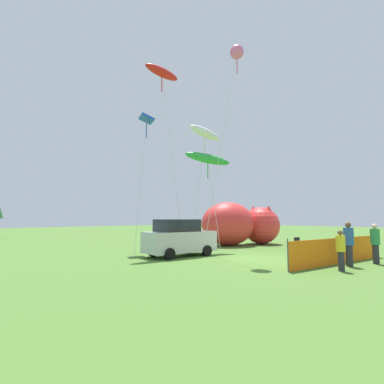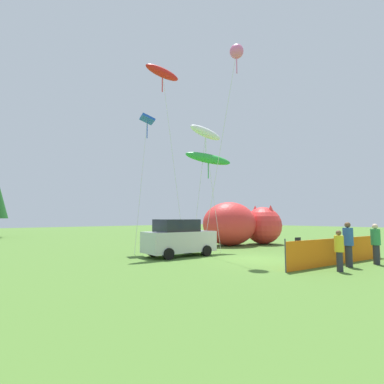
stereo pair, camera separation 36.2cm
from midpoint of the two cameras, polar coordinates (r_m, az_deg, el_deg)
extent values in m
plane|color=#4C752D|center=(15.82, 12.51, -12.37)|extent=(120.00, 120.00, 0.00)
cube|color=#B7BCC1|center=(16.53, -1.77, -9.40)|extent=(4.06, 2.06, 1.09)
cube|color=#1E232D|center=(16.37, -2.33, -6.37)|extent=(2.30, 1.75, 0.66)
cylinder|color=black|center=(17.94, -0.03, -10.66)|extent=(0.60, 0.29, 0.58)
cylinder|color=black|center=(16.65, 3.37, -11.10)|extent=(0.60, 0.29, 0.58)
cylinder|color=black|center=(16.63, -6.93, -11.07)|extent=(0.60, 0.29, 0.58)
cylinder|color=black|center=(15.23, -3.84, -11.67)|extent=(0.60, 0.29, 0.58)
cube|color=black|center=(19.35, 20.50, -9.37)|extent=(0.58, 0.58, 0.03)
cube|color=black|center=(19.49, 20.03, -8.74)|extent=(0.43, 0.17, 0.42)
cylinder|color=#A5A5AD|center=(19.37, 21.36, -10.05)|extent=(0.02, 0.02, 0.48)
cylinder|color=#A5A5AD|center=(19.10, 20.51, -10.16)|extent=(0.02, 0.02, 0.48)
cylinder|color=#A5A5AD|center=(19.65, 20.53, -10.00)|extent=(0.02, 0.02, 0.48)
cylinder|color=#A5A5AD|center=(19.38, 19.69, -10.10)|extent=(0.02, 0.02, 0.48)
ellipsoid|color=red|center=(22.82, 7.63, -6.02)|extent=(5.01, 4.38, 3.25)
ellipsoid|color=yellow|center=(22.85, 7.65, -7.85)|extent=(3.31, 3.15, 1.46)
sphere|color=red|center=(24.58, 13.79, -6.21)|extent=(2.93, 2.93, 2.93)
cone|color=red|center=(25.00, 12.35, -3.53)|extent=(0.82, 0.82, 0.88)
cone|color=red|center=(24.18, 15.17, -3.43)|extent=(0.82, 0.82, 0.88)
cube|color=orange|center=(15.43, 26.91, -9.99)|extent=(7.43, 1.08, 1.16)
cylinder|color=#4C4C51|center=(12.32, 18.18, -11.42)|extent=(0.05, 0.05, 1.28)
cylinder|color=#4C4C51|center=(18.77, 32.57, -8.57)|extent=(0.05, 0.05, 1.28)
cylinder|color=#2D2D38|center=(13.31, 27.04, -11.76)|extent=(0.24, 0.24, 0.76)
cylinder|color=yellow|center=(13.23, 26.92, -8.77)|extent=(0.35, 0.35, 0.63)
sphere|color=brown|center=(13.21, 26.85, -6.96)|extent=(0.21, 0.21, 0.21)
cylinder|color=#2D2D38|center=(14.72, 28.34, -10.71)|extent=(0.28, 0.28, 0.90)
cylinder|color=#2D59A5|center=(14.65, 28.21, -7.49)|extent=(0.41, 0.41, 0.75)
sphere|color=brown|center=(14.64, 28.13, -5.55)|extent=(0.24, 0.24, 0.24)
cylinder|color=#2D2D38|center=(16.09, 32.25, -10.07)|extent=(0.27, 0.27, 0.86)
cylinder|color=#338C4C|center=(16.03, 32.12, -7.27)|extent=(0.39, 0.39, 0.72)
sphere|color=beige|center=(16.01, 32.04, -5.57)|extent=(0.23, 0.23, 0.23)
cylinder|color=silver|center=(19.85, -3.05, 5.83)|extent=(1.91, 0.05, 11.57)
ellipsoid|color=red|center=(21.17, -5.14, 21.70)|extent=(2.56, 0.88, 0.96)
cylinder|color=red|center=(20.87, -5.16, 19.98)|extent=(0.06, 0.06, 1.20)
cylinder|color=silver|center=(18.81, 4.84, -2.25)|extent=(0.03, 1.09, 5.91)
ellipsoid|color=green|center=(19.54, 3.64, 6.38)|extent=(3.06, 1.98, 1.15)
cylinder|color=green|center=(19.41, 3.66, 4.35)|extent=(0.06, 0.06, 1.20)
cylinder|color=silver|center=(19.53, 1.95, 0.40)|extent=(1.04, 0.22, 7.79)
ellipsoid|color=white|center=(20.54, 3.15, 11.21)|extent=(2.69, 0.93, 1.16)
cylinder|color=white|center=(20.35, 3.15, 9.32)|extent=(0.06, 0.06, 1.20)
cylinder|color=silver|center=(18.77, -9.09, 1.95)|extent=(1.58, 1.26, 8.62)
cube|color=blue|center=(20.64, -8.01, 13.59)|extent=(1.14, 1.15, 0.51)
cylinder|color=blue|center=(20.43, -8.04, 11.73)|extent=(0.06, 0.06, 1.20)
cylinder|color=silver|center=(17.25, 5.89, 7.48)|extent=(0.91, 1.97, 11.56)
sphere|color=pink|center=(19.07, 9.08, 24.93)|extent=(0.79, 0.79, 0.79)
cylinder|color=pink|center=(18.73, 9.11, 23.07)|extent=(0.06, 0.06, 1.20)
camera|label=1|loc=(0.18, -89.41, -0.05)|focal=28.00mm
camera|label=2|loc=(0.18, 90.59, 0.05)|focal=28.00mm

